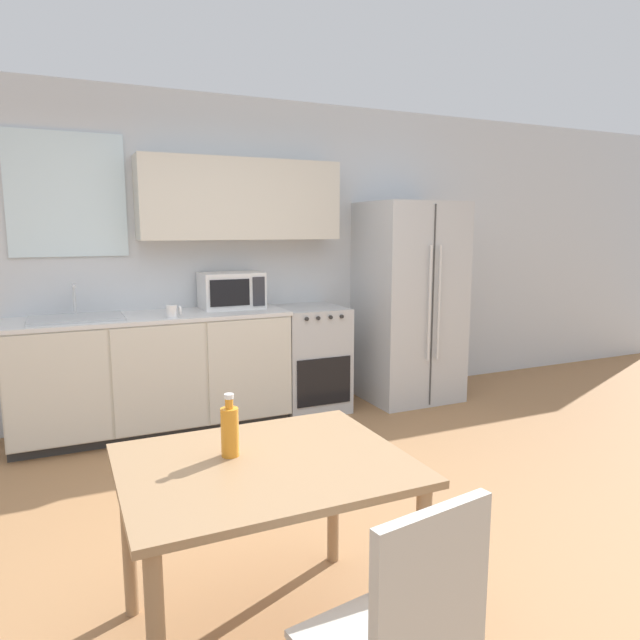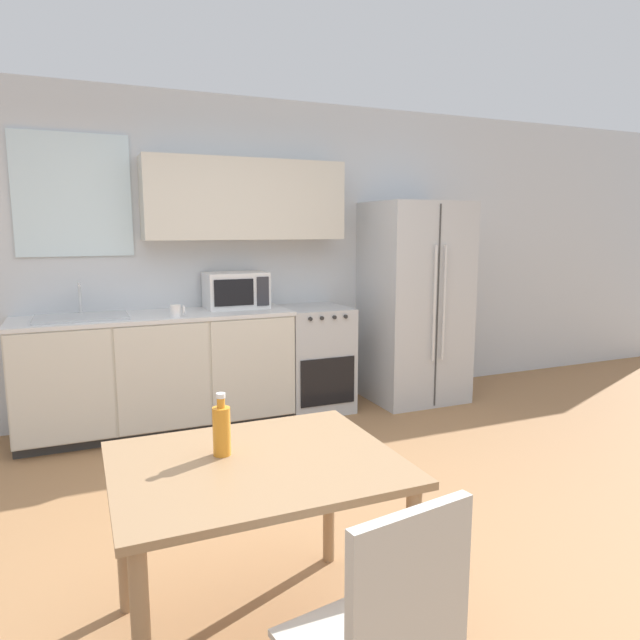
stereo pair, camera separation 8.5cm
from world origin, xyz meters
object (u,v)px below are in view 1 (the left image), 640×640
object	(u,v)px
microwave	(232,290)
dining_chair_near	(407,637)
oven_range	(309,358)
dining_table	(265,487)
coffee_mug	(173,311)
refrigerator	(409,302)
drink_bottle	(230,430)

from	to	relation	value
microwave	dining_chair_near	xyz separation A→B (m)	(-0.54, -3.51, -0.55)
oven_range	dining_table	distance (m)	2.92
coffee_mug	dining_chair_near	xyz separation A→B (m)	(0.01, -3.19, -0.44)
refrigerator	coffee_mug	distance (m)	2.20
oven_range	refrigerator	bearing A→B (deg)	-3.95
drink_bottle	dining_table	bearing A→B (deg)	-44.96
coffee_mug	drink_bottle	world-z (taller)	coffee_mug
refrigerator	dining_table	bearing A→B (deg)	-132.32
oven_range	drink_bottle	world-z (taller)	drink_bottle
refrigerator	coffee_mug	bearing A→B (deg)	-176.18
dining_table	dining_chair_near	size ratio (longest dim) A/B	1.13
oven_range	refrigerator	distance (m)	1.09
dining_table	drink_bottle	world-z (taller)	drink_bottle
microwave	drink_bottle	distance (m)	2.72
dining_table	oven_range	bearing A→B (deg)	63.09
oven_range	microwave	bearing A→B (deg)	170.95
dining_table	drink_bottle	size ratio (longest dim) A/B	4.30
coffee_mug	refrigerator	bearing A→B (deg)	3.82
refrigerator	coffee_mug	world-z (taller)	refrigerator
refrigerator	dining_table	size ratio (longest dim) A/B	1.74
coffee_mug	drink_bottle	bearing A→B (deg)	-95.19
drink_bottle	coffee_mug	bearing A→B (deg)	84.81
dining_chair_near	microwave	bearing A→B (deg)	72.32
dining_chair_near	drink_bottle	world-z (taller)	drink_bottle
coffee_mug	dining_table	bearing A→B (deg)	-92.52
oven_range	drink_bottle	size ratio (longest dim) A/B	3.74
refrigerator	microwave	distance (m)	1.67
coffee_mug	dining_table	xyz separation A→B (m)	(-0.10, -2.38, -0.35)
dining_chair_near	drink_bottle	bearing A→B (deg)	94.34
dining_table	dining_chair_near	world-z (taller)	dining_chair_near
microwave	coffee_mug	distance (m)	0.64
oven_range	dining_chair_near	bearing A→B (deg)	-109.53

